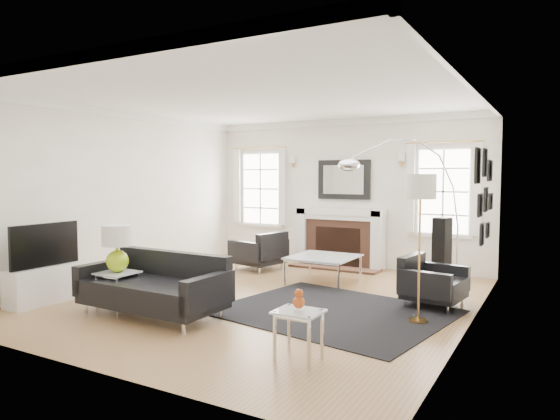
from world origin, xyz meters
The scene contains 25 objects.
floor centered at (0.00, 0.00, 0.00)m, with size 6.00×6.00×0.00m, color olive.
back_wall centered at (0.00, 3.00, 1.40)m, with size 5.50×0.04×2.80m, color white.
front_wall centered at (0.00, -3.00, 1.40)m, with size 5.50×0.04×2.80m, color white.
left_wall centered at (-2.75, 0.00, 1.40)m, with size 0.04×6.00×2.80m, color white.
right_wall centered at (2.75, 0.00, 1.40)m, with size 0.04×6.00×2.80m, color white.
ceiling centered at (0.00, 0.00, 2.80)m, with size 5.50×6.00×0.02m, color white.
crown_molding centered at (0.00, 0.00, 2.74)m, with size 5.50×6.00×0.12m, color white.
fireplace centered at (0.00, 2.79, 0.54)m, with size 1.70×0.69×1.11m.
mantel_mirror centered at (0.00, 2.95, 1.65)m, with size 1.05×0.07×0.75m.
window_left centered at (-1.85, 2.95, 1.46)m, with size 1.24×0.15×1.62m.
window_right centered at (1.85, 2.95, 1.46)m, with size 1.24×0.15×1.62m.
gallery_wall centered at (2.72, 1.30, 1.53)m, with size 0.04×1.73×1.29m.
tv_unit centered at (-2.44, -1.70, 0.33)m, with size 0.35×1.00×1.09m.
area_rug centered at (1.15, -0.18, 0.01)m, with size 2.70×2.25×0.01m, color black.
sofa centered at (-0.74, -1.36, 0.34)m, with size 1.92×0.91×0.62m.
armchair_left centered at (-1.13, 1.78, 0.32)m, with size 0.92×0.99×0.58m.
armchair_right centered at (2.15, 0.74, 0.30)m, with size 0.83×0.90×0.54m.
coffee_table centered at (0.34, 1.28, 0.41)m, with size 1.00×1.00×0.44m.
side_table_left centered at (-1.31, -1.45, 0.39)m, with size 0.45×0.45×0.49m.
nesting_table centered at (1.53, -1.88, 0.37)m, with size 0.43×0.36×0.48m.
gourd_lamp centered at (-1.31, -1.45, 0.84)m, with size 0.38×0.38×0.61m.
orange_vase centered at (1.53, -1.88, 0.58)m, with size 0.12×0.12×0.19m.
arc_floor_lamp centered at (1.50, 1.78, 1.29)m, with size 1.69×1.56×2.39m.
stick_floor_lamp centered at (2.20, -0.10, 1.51)m, with size 0.35×0.35×1.75m.
speaker_tower centered at (2.07, 1.82, 0.55)m, with size 0.22×0.22×1.09m, color black.
Camera 1 is at (3.62, -5.94, 1.73)m, focal length 32.00 mm.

